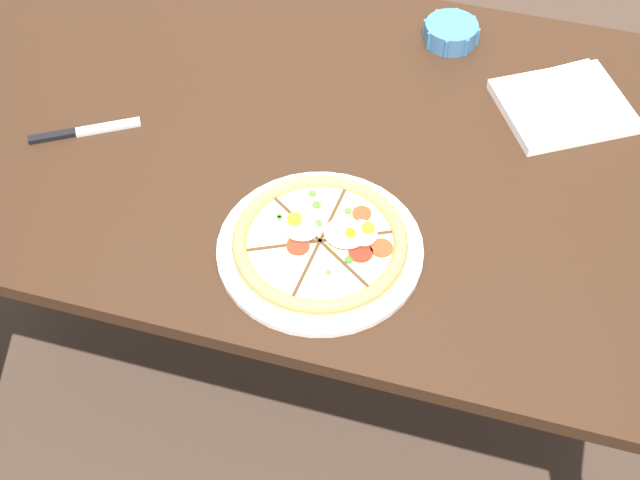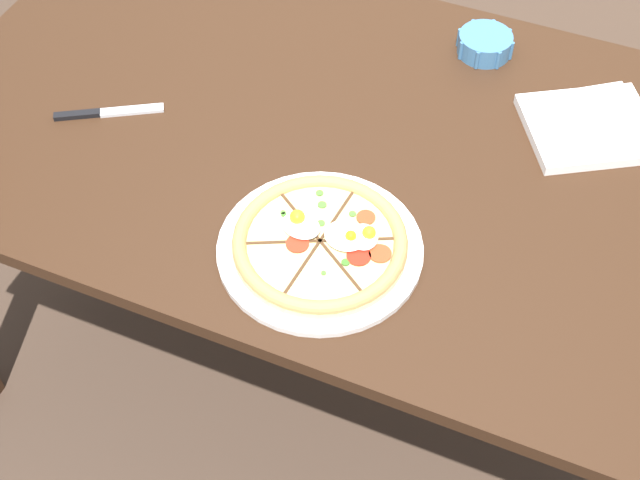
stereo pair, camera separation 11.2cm
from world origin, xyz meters
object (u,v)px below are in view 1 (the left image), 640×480
(pizza, at_px, (321,244))
(napkin_folded, at_px, (564,104))
(dining_table, at_px, (311,168))
(knife_main, at_px, (83,131))
(ramekin_bowl, at_px, (451,32))

(pizza, distance_m, napkin_folded, 0.58)
(dining_table, distance_m, knife_main, 0.44)
(pizza, xyz_separation_m, ramekin_bowl, (0.10, 0.61, 0.00))
(pizza, xyz_separation_m, knife_main, (-0.50, 0.15, -0.01))
(ramekin_bowl, bearing_deg, knife_main, -143.20)
(dining_table, bearing_deg, pizza, -70.44)
(dining_table, distance_m, pizza, 0.30)
(knife_main, bearing_deg, pizza, -47.24)
(dining_table, relative_size, ramekin_bowl, 13.34)
(dining_table, bearing_deg, napkin_folded, 23.79)
(pizza, height_order, napkin_folded, pizza)
(pizza, relative_size, ramekin_bowl, 2.94)
(dining_table, xyz_separation_m, knife_main, (-0.41, -0.11, 0.09))
(knife_main, bearing_deg, dining_table, -15.24)
(dining_table, bearing_deg, knife_main, -164.66)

